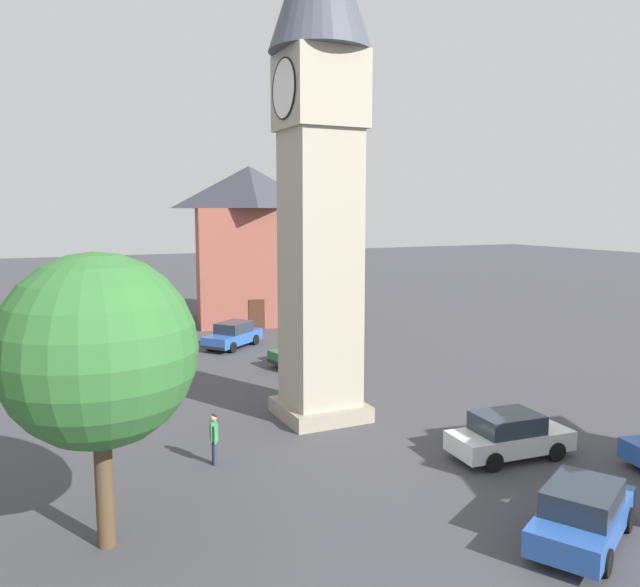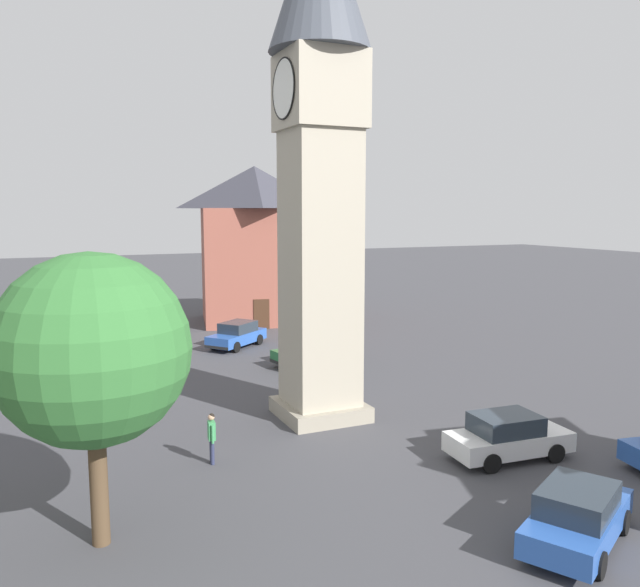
% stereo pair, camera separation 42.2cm
% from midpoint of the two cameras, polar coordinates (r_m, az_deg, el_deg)
% --- Properties ---
extents(ground_plane, '(200.00, 200.00, 0.00)m').
position_cam_midpoint_polar(ground_plane, '(25.76, 0.48, -11.05)').
color(ground_plane, '#424247').
extents(clock_tower, '(3.88, 3.88, 20.11)m').
position_cam_midpoint_polar(clock_tower, '(24.68, 0.51, 15.77)').
color(clock_tower, gray).
rests_on(clock_tower, ground).
extents(car_blue_kerb, '(2.35, 4.35, 1.53)m').
position_cam_midpoint_polar(car_blue_kerb, '(33.83, -0.38, -5.20)').
color(car_blue_kerb, '#236B38').
rests_on(car_blue_kerb, ground).
extents(car_silver_kerb, '(3.58, 4.40, 1.53)m').
position_cam_midpoint_polar(car_silver_kerb, '(29.94, -19.84, -7.33)').
color(car_silver_kerb, '#2D5BB7').
rests_on(car_silver_kerb, ground).
extents(car_red_corner, '(3.46, 4.43, 1.53)m').
position_cam_midpoint_polar(car_red_corner, '(17.66, 22.95, -18.00)').
color(car_red_corner, '#2D5BB7').
rests_on(car_red_corner, ground).
extents(car_black_far, '(3.89, 4.28, 1.53)m').
position_cam_midpoint_polar(car_black_far, '(38.46, -7.21, -3.71)').
color(car_black_far, '#2D5BB7').
rests_on(car_black_far, ground).
extents(car_green_alley, '(2.06, 4.25, 1.53)m').
position_cam_midpoint_polar(car_green_alley, '(22.36, 17.17, -12.26)').
color(car_green_alley, white).
rests_on(car_green_alley, ground).
extents(pedestrian, '(0.56, 0.26, 1.69)m').
position_cam_midpoint_polar(pedestrian, '(21.19, -9.20, -12.41)').
color(pedestrian, '#2D3351').
rests_on(pedestrian, ground).
extents(tree, '(4.69, 4.69, 7.25)m').
position_cam_midpoint_polar(tree, '(15.92, -19.18, -4.88)').
color(tree, brown).
rests_on(tree, ground).
extents(building_corner_back, '(8.64, 9.34, 11.44)m').
position_cam_midpoint_polar(building_corner_back, '(46.93, -5.63, 4.56)').
color(building_corner_back, '#995142').
rests_on(building_corner_back, ground).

